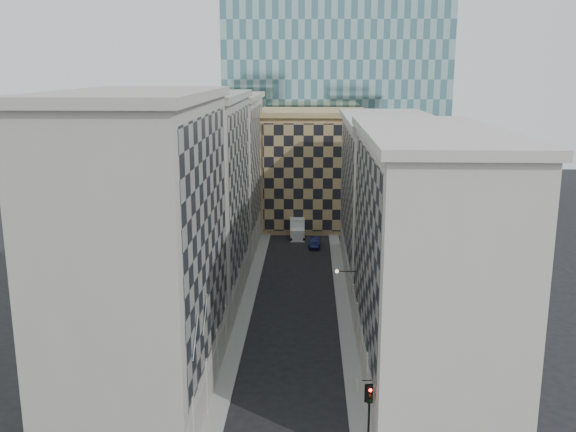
# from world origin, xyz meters

# --- Properties ---
(sidewalk_west) EXTENTS (1.50, 100.00, 0.15)m
(sidewalk_west) POSITION_xyz_m (-5.25, 30.00, 0.07)
(sidewalk_west) COLOR gray
(sidewalk_west) RESTS_ON ground
(sidewalk_east) EXTENTS (1.50, 100.00, 0.15)m
(sidewalk_east) POSITION_xyz_m (5.25, 30.00, 0.07)
(sidewalk_east) COLOR gray
(sidewalk_east) RESTS_ON ground
(bldg_left_a) EXTENTS (10.80, 22.80, 23.70)m
(bldg_left_a) POSITION_xyz_m (-10.88, 11.00, 11.82)
(bldg_left_a) COLOR #A29B92
(bldg_left_a) RESTS_ON ground
(bldg_left_b) EXTENTS (10.80, 22.80, 22.70)m
(bldg_left_b) POSITION_xyz_m (-10.88, 33.00, 11.32)
(bldg_left_b) COLOR gray
(bldg_left_b) RESTS_ON ground
(bldg_left_c) EXTENTS (10.80, 22.80, 21.70)m
(bldg_left_c) POSITION_xyz_m (-10.88, 55.00, 10.83)
(bldg_left_c) COLOR #A29B92
(bldg_left_c) RESTS_ON ground
(bldg_right_a) EXTENTS (10.80, 26.80, 20.70)m
(bldg_right_a) POSITION_xyz_m (10.88, 15.00, 10.32)
(bldg_right_a) COLOR #BCB7AC
(bldg_right_a) RESTS_ON ground
(bldg_right_b) EXTENTS (10.80, 28.80, 19.70)m
(bldg_right_b) POSITION_xyz_m (10.89, 42.00, 9.85)
(bldg_right_b) COLOR #BCB7AC
(bldg_right_b) RESTS_ON ground
(tan_block) EXTENTS (16.80, 14.80, 18.80)m
(tan_block) POSITION_xyz_m (2.00, 67.90, 9.44)
(tan_block) COLOR #9C7A52
(tan_block) RESTS_ON ground
(church_tower) EXTENTS (7.20, 7.20, 51.50)m
(church_tower) POSITION_xyz_m (0.00, 82.00, 26.95)
(church_tower) COLOR #2C2722
(church_tower) RESTS_ON ground
(flagpoles_left) EXTENTS (0.10, 6.33, 2.33)m
(flagpoles_left) POSITION_xyz_m (-5.90, 6.00, 8.00)
(flagpoles_left) COLOR gray
(flagpoles_left) RESTS_ON ground
(bracket_lamp) EXTENTS (1.98, 0.36, 0.36)m
(bracket_lamp) POSITION_xyz_m (4.38, 24.00, 6.20)
(bracket_lamp) COLOR black
(bracket_lamp) RESTS_ON ground
(traffic_light) EXTENTS (0.58, 0.53, 4.62)m
(traffic_light) POSITION_xyz_m (5.61, 4.04, 3.46)
(traffic_light) COLOR black
(traffic_light) RESTS_ON sidewalk_east
(box_truck) EXTENTS (2.39, 5.45, 2.95)m
(box_truck) POSITION_xyz_m (-0.36, 59.91, 1.28)
(box_truck) COLOR silver
(box_truck) RESTS_ON ground
(dark_car) EXTENTS (1.77, 4.45, 1.44)m
(dark_car) POSITION_xyz_m (2.28, 54.55, 0.72)
(dark_car) COLOR #10163B
(dark_car) RESTS_ON ground
(shop_sign) EXTENTS (1.11, 0.63, 0.70)m
(shop_sign) POSITION_xyz_m (4.98, 5.90, 3.84)
(shop_sign) COLOR black
(shop_sign) RESTS_ON ground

